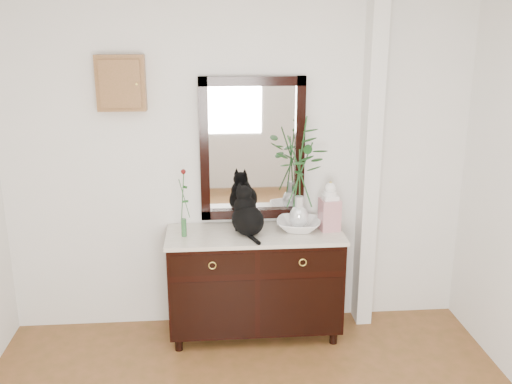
{
  "coord_description": "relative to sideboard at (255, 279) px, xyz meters",
  "views": [
    {
      "loc": [
        -0.22,
        -2.28,
        2.35
      ],
      "look_at": [
        0.1,
        1.63,
        1.2
      ],
      "focal_mm": 40.0,
      "sensor_mm": 36.0,
      "label": 1
    }
  ],
  "objects": [
    {
      "name": "pilaster",
      "position": [
        0.9,
        0.17,
        0.88
      ],
      "size": [
        0.12,
        0.2,
        2.7
      ],
      "primitive_type": "cube",
      "color": "silver",
      "rests_on": "ground"
    },
    {
      "name": "key_cabinet",
      "position": [
        -0.95,
        0.21,
        1.48
      ],
      "size": [
        0.35,
        0.1,
        0.4
      ],
      "primitive_type": "cube",
      "color": "brown",
      "rests_on": "wall_back"
    },
    {
      "name": "sideboard",
      "position": [
        0.0,
        0.0,
        0.0
      ],
      "size": [
        1.33,
        0.52,
        0.82
      ],
      "color": "black",
      "rests_on": "ground"
    },
    {
      "name": "vase_branches",
      "position": [
        0.34,
        0.03,
        0.83
      ],
      "size": [
        0.46,
        0.46,
        0.87
      ],
      "primitive_type": null,
      "rotation": [
        0.0,
        0.0,
        0.12
      ],
      "color": "silver",
      "rests_on": "lotus_bowl"
    },
    {
      "name": "cat",
      "position": [
        -0.06,
        -0.02,
        0.56
      ],
      "size": [
        0.36,
        0.39,
        0.37
      ],
      "primitive_type": null,
      "rotation": [
        0.0,
        0.0,
        0.36
      ],
      "color": "black",
      "rests_on": "sideboard"
    },
    {
      "name": "lotus_bowl",
      "position": [
        0.34,
        0.03,
        0.42
      ],
      "size": [
        0.39,
        0.39,
        0.08
      ],
      "primitive_type": "imported",
      "rotation": [
        0.0,
        0.0,
        -0.18
      ],
      "color": "white",
      "rests_on": "sideboard"
    },
    {
      "name": "bud_vase_rose",
      "position": [
        -0.53,
        -0.03,
        0.64
      ],
      "size": [
        0.07,
        0.07,
        0.52
      ],
      "primitive_type": null,
      "rotation": [
        0.0,
        0.0,
        -0.18
      ],
      "color": "#306535",
      "rests_on": "sideboard"
    },
    {
      "name": "wall_mirror",
      "position": [
        -0.0,
        0.24,
        0.97
      ],
      "size": [
        0.8,
        0.06,
        1.1
      ],
      "color": "black",
      "rests_on": "wall_back"
    },
    {
      "name": "wall_back",
      "position": [
        -0.1,
        0.25,
        0.88
      ],
      "size": [
        3.6,
        0.04,
        2.7
      ],
      "primitive_type": "cube",
      "color": "silver",
      "rests_on": "ground"
    },
    {
      "name": "ginger_jar",
      "position": [
        0.57,
        0.03,
        0.57
      ],
      "size": [
        0.16,
        0.16,
        0.39
      ],
      "primitive_type": null,
      "rotation": [
        0.0,
        0.0,
        0.12
      ],
      "color": "silver",
      "rests_on": "sideboard"
    }
  ]
}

